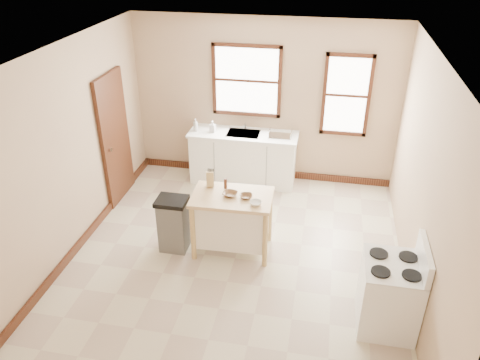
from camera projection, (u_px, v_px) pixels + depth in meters
name	position (u px, v px, depth m)	size (l,w,h in m)	color
floor	(235.00, 258.00, 6.46)	(5.00, 5.00, 0.00)	beige
ceiling	(234.00, 55.00, 5.10)	(5.00, 5.00, 0.00)	white
wall_back	(264.00, 102.00, 7.92)	(4.50, 0.04, 2.80)	tan
wall_left	(67.00, 154.00, 6.16)	(0.04, 5.00, 2.80)	tan
wall_right	(425.00, 186.00, 5.40)	(0.04, 5.00, 2.80)	tan
window_main	(247.00, 81.00, 7.79)	(1.17, 0.06, 1.22)	black
window_side	(346.00, 96.00, 7.58)	(0.77, 0.06, 1.37)	black
door_left	(115.00, 139.00, 7.43)	(0.06, 0.90, 2.10)	black
baseboard_back	(262.00, 172.00, 8.55)	(4.50, 0.04, 0.12)	black
baseboard_left	(86.00, 237.00, 6.80)	(0.04, 5.00, 0.12)	black
sink_counter	(243.00, 157.00, 8.17)	(1.86, 0.62, 0.92)	white
faucet	(245.00, 123.00, 8.05)	(0.03, 0.03, 0.22)	silver
soap_bottle_a	(196.00, 125.00, 7.99)	(0.08, 0.09, 0.22)	#B2B2B2
soap_bottle_b	(213.00, 126.00, 7.96)	(0.09, 0.09, 0.20)	#B2B2B2
dish_rack	(280.00, 134.00, 7.81)	(0.38, 0.29, 0.10)	silver
kitchen_island	(232.00, 223.00, 6.44)	(1.07, 0.68, 0.88)	#D8B57F
knife_block	(210.00, 180.00, 6.40)	(0.10, 0.10, 0.20)	tan
pepper_grinder	(225.00, 183.00, 6.36)	(0.04, 0.04, 0.15)	#432112
bowl_a	(230.00, 194.00, 6.21)	(0.19, 0.19, 0.05)	brown
bowl_b	(246.00, 196.00, 6.17)	(0.17, 0.17, 0.04)	brown
bowl_c	(256.00, 203.00, 6.01)	(0.16, 0.16, 0.05)	silver
trash_bin	(173.00, 224.00, 6.48)	(0.41, 0.35, 0.81)	#5B5C59
gas_stove	(390.00, 285.00, 5.16)	(0.69, 0.69, 1.12)	white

